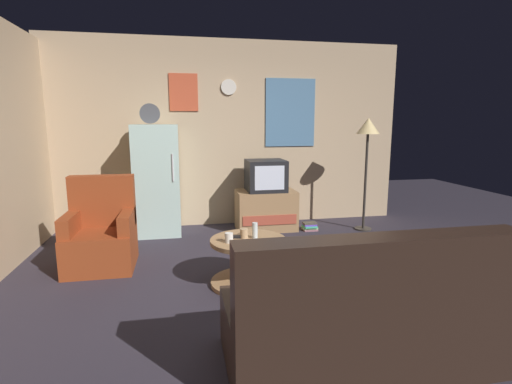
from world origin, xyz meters
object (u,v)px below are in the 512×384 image
tv_stand (266,210)px  mug_ceramic_white (229,238)px  crt_tv (266,175)px  mug_ceramic_tan (244,233)px  fridge (157,180)px  book_stack (310,226)px  wine_glass (255,230)px  coffee_table (248,262)px  armchair (101,236)px  couch (362,319)px  standing_lamp (368,135)px  remote_control (236,237)px

tv_stand → mug_ceramic_white: size_ratio=9.33×
crt_tv → mug_ceramic_tan: 1.95m
fridge → book_stack: 2.24m
wine_glass → mug_ceramic_white: 0.28m
coffee_table → armchair: size_ratio=0.75×
mug_ceramic_white → armchair: bearing=146.3°
coffee_table → mug_ceramic_white: 0.34m
crt_tv → book_stack: crt_tv is taller
armchair → couch: 2.90m
coffee_table → standing_lamp: bearing=38.9°
mug_ceramic_white → armchair: (-1.27, 0.85, -0.16)m
remote_control → book_stack: remote_control is taller
mug_ceramic_tan → remote_control: 0.09m
mug_ceramic_tan → armchair: (-1.43, 0.73, -0.16)m
standing_lamp → remote_control: (-2.07, -1.52, -0.90)m
armchair → couch: (1.95, -2.15, -0.03)m
tv_stand → coffee_table: tv_stand is taller
remote_control → wine_glass: bearing=1.5°
couch → book_stack: (0.70, 3.06, -0.26)m
crt_tv → mug_ceramic_white: crt_tv is taller
armchair → book_stack: armchair is taller
standing_lamp → book_stack: bearing=171.7°
mug_ceramic_white → book_stack: size_ratio=0.42×
remote_control → book_stack: bearing=65.4°
tv_stand → crt_tv: size_ratio=1.56×
mug_ceramic_white → book_stack: mug_ceramic_white is taller
mug_ceramic_white → remote_control: size_ratio=0.60×
remote_control → crt_tv: bearing=83.1°
mug_ceramic_tan → standing_lamp: bearing=37.7°
armchair → couch: armchair is taller
coffee_table → armchair: armchair is taller
standing_lamp → couch: (-1.47, -2.95, -1.05)m
standing_lamp → armchair: size_ratio=1.66×
wine_glass → remote_control: wine_glass is taller
tv_stand → remote_control: (-0.69, -1.81, 0.18)m
fridge → remote_control: bearing=-66.7°
wine_glass → mug_ceramic_white: size_ratio=1.67×
mug_ceramic_tan → book_stack: 2.10m
fridge → standing_lamp: bearing=-7.3°
mug_ceramic_white → armchair: 1.53m
fridge → mug_ceramic_white: fridge is taller
coffee_table → book_stack: coffee_table is taller
tv_stand → coffee_table: 1.96m
wine_glass → couch: size_ratio=0.09×
crt_tv → remote_control: bearing=-110.8°
wine_glass → book_stack: size_ratio=0.69×
standing_lamp → tv_stand: bearing=168.1°
mug_ceramic_white → couch: couch is taller
tv_stand → crt_tv: crt_tv is taller
coffee_table → couch: (0.49, -1.37, 0.09)m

